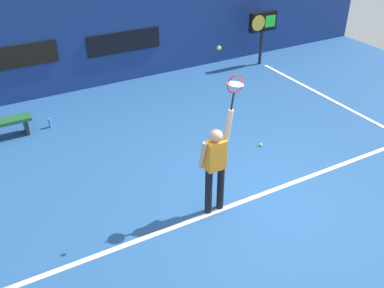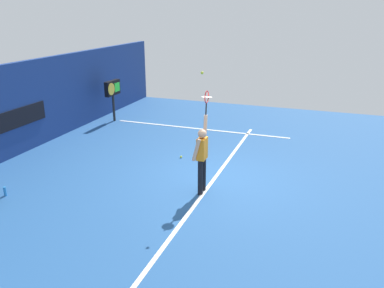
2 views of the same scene
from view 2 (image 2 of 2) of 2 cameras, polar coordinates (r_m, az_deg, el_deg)
name	(u,v)px [view 2 (image 2 of 2)]	position (r m, az deg, el deg)	size (l,w,h in m)	color
ground_plane	(216,180)	(10.87, 3.54, -5.23)	(18.00, 18.00, 0.00)	#23518C
back_wall	(17,109)	(13.69, -24.13, 4.66)	(18.00, 0.20, 2.89)	navy
sponsor_banner_center	(21,117)	(13.67, -23.62, 3.61)	(2.20, 0.03, 0.60)	black
court_baseline	(214,179)	(10.89, 3.19, -5.15)	(10.00, 0.10, 0.01)	white
court_sideline	(199,129)	(15.36, 1.02, 2.22)	(0.10, 7.00, 0.01)	white
tennis_player	(202,155)	(9.76, 1.45, -1.68)	(0.56, 0.31, 1.99)	black
tennis_racket	(207,98)	(9.65, 2.14, 6.64)	(0.35, 0.27, 0.62)	black
tennis_ball	(202,73)	(9.24, 1.48, 10.29)	(0.07, 0.07, 0.07)	#CCE033
scoreboard_clock	(113,90)	(16.53, -11.47, 7.74)	(0.96, 0.20, 1.69)	black
water_bottle	(5,191)	(11.00, -25.53, -6.22)	(0.07, 0.07, 0.24)	#338CD8
spare_ball	(181,157)	(12.40, -1.61, -1.87)	(0.07, 0.07, 0.07)	#CCE033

